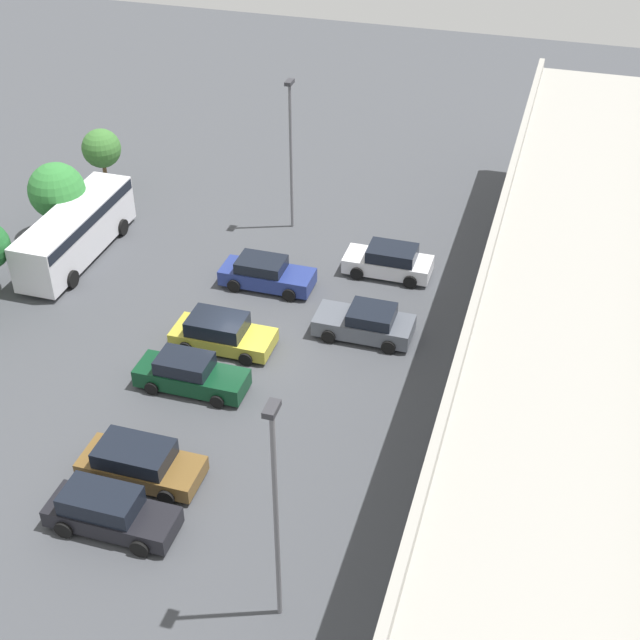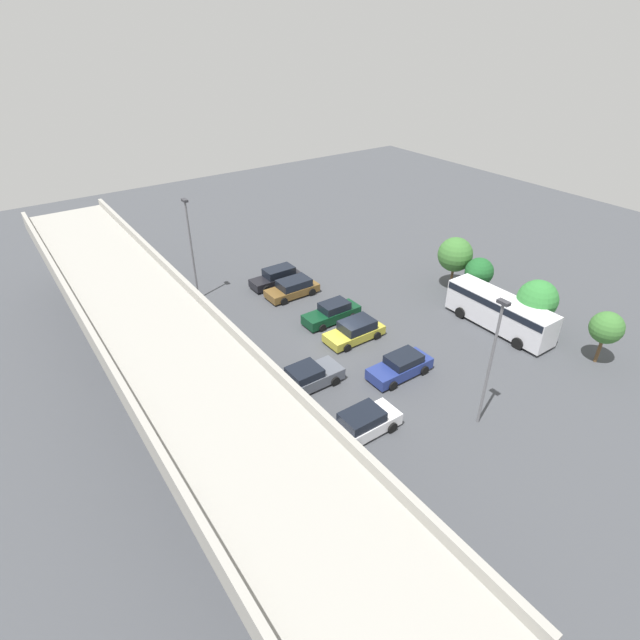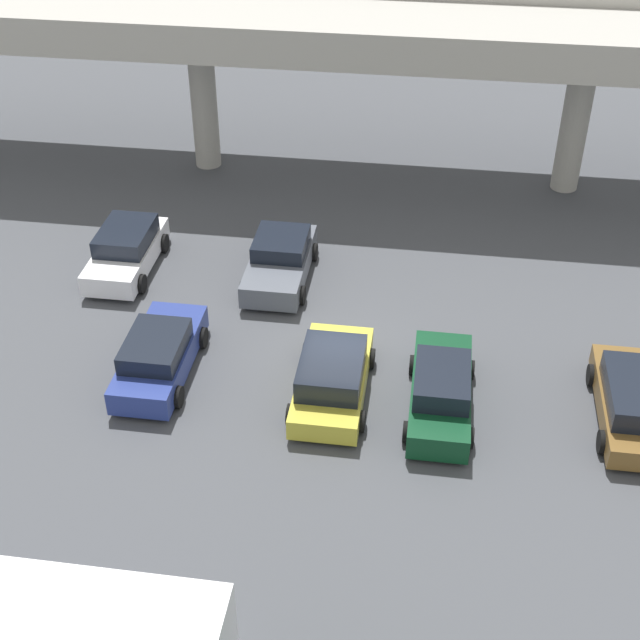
% 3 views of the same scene
% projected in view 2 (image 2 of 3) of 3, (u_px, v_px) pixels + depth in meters
% --- Properties ---
extents(ground_plane, '(99.06, 99.06, 0.00)m').
position_uv_depth(ground_plane, '(342.00, 342.00, 38.35)').
color(ground_plane, '#424449').
extents(highway_overpass, '(47.34, 6.63, 7.16)m').
position_uv_depth(highway_overpass, '(155.00, 332.00, 28.55)').
color(highway_overpass, '#9E9B93').
rests_on(highway_overpass, ground_plane).
extents(parked_car_0, '(2.15, 4.51, 1.60)m').
position_uv_depth(parked_car_0, '(363.00, 423.00, 29.57)').
color(parked_car_0, silver).
rests_on(parked_car_0, ground_plane).
extents(parked_car_1, '(2.10, 4.73, 1.54)m').
position_uv_depth(parked_car_1, '(401.00, 366.00, 34.44)').
color(parked_car_1, navy).
rests_on(parked_car_1, ground_plane).
extents(parked_car_2, '(2.25, 4.61, 1.54)m').
position_uv_depth(parked_car_2, '(308.00, 377.00, 33.42)').
color(parked_car_2, '#515660').
rests_on(parked_car_2, ground_plane).
extents(parked_car_3, '(2.25, 4.73, 1.56)m').
position_uv_depth(parked_car_3, '(355.00, 331.00, 38.34)').
color(parked_car_3, gold).
rests_on(parked_car_3, ground_plane).
extents(parked_car_4, '(1.98, 4.90, 1.61)m').
position_uv_depth(parked_car_4, '(332.00, 313.00, 40.66)').
color(parked_car_4, '#0C381E').
rests_on(parked_car_4, ground_plane).
extents(parked_car_5, '(2.23, 4.76, 1.52)m').
position_uv_depth(parked_car_5, '(293.00, 288.00, 44.39)').
color(parked_car_5, brown).
rests_on(parked_car_5, ground_plane).
extents(parked_car_6, '(2.00, 4.82, 1.65)m').
position_uv_depth(parked_car_6, '(277.00, 277.00, 46.16)').
color(parked_car_6, black).
rests_on(parked_car_6, ground_plane).
extents(shuttle_bus, '(8.96, 2.63, 2.75)m').
position_uv_depth(shuttle_bus, '(500.00, 310.00, 39.26)').
color(shuttle_bus, silver).
rests_on(shuttle_bus, ground_plane).
extents(lamp_post_near_aisle, '(0.70, 0.35, 8.54)m').
position_uv_depth(lamp_post_near_aisle, '(492.00, 356.00, 28.18)').
color(lamp_post_near_aisle, slate).
rests_on(lamp_post_near_aisle, ground_plane).
extents(lamp_post_mid_lot, '(0.70, 0.35, 8.99)m').
position_uv_depth(lamp_post_mid_lot, '(191.00, 244.00, 41.59)').
color(lamp_post_mid_lot, slate).
rests_on(lamp_post_mid_lot, ground_plane).
extents(tree_front_left, '(2.29, 2.29, 4.05)m').
position_uv_depth(tree_front_left, '(607.00, 328.00, 34.66)').
color(tree_front_left, brown).
rests_on(tree_front_left, ground_plane).
extents(tree_front_centre, '(3.09, 3.09, 4.31)m').
position_uv_depth(tree_front_centre, '(537.00, 300.00, 38.39)').
color(tree_front_centre, brown).
rests_on(tree_front_centre, ground_plane).
extents(tree_front_right, '(2.45, 2.45, 3.85)m').
position_uv_depth(tree_front_right, '(479.00, 272.00, 42.91)').
color(tree_front_right, brown).
rests_on(tree_front_right, ground_plane).
extents(tree_front_far_right, '(3.08, 3.08, 4.83)m').
position_uv_depth(tree_front_far_right, '(455.00, 255.00, 44.42)').
color(tree_front_far_right, brown).
rests_on(tree_front_far_right, ground_plane).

